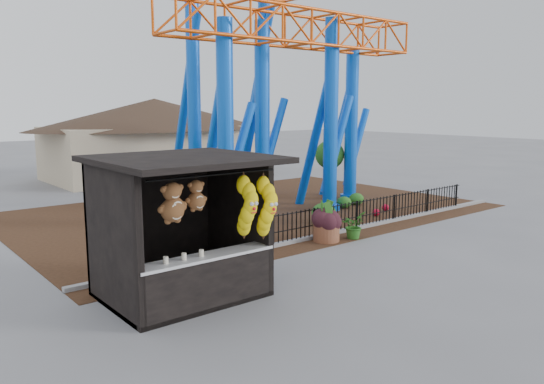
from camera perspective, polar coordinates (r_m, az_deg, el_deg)
ground at (r=12.98m, az=4.76°, el=-9.52°), size 120.00×120.00×0.00m
mulch_bed at (r=21.40m, az=-2.38°, el=-1.97°), size 18.00×12.00×0.02m
curb at (r=17.73m, az=7.38°, el=-4.23°), size 18.00×0.18×0.12m
prize_booth at (r=11.53m, az=-9.18°, el=-4.14°), size 3.50×3.40×3.12m
picket_fence at (r=18.28m, az=9.35°, el=-2.45°), size 12.20×0.06×1.00m
roller_coaster at (r=21.98m, az=-0.44°, el=15.19°), size 11.00×6.37×10.82m
terracotta_planter at (r=16.57m, az=5.86°, el=-4.37°), size 0.93×0.93×0.56m
planter_foliage at (r=16.44m, az=5.89°, el=-2.34°), size 0.70×0.70×0.64m
potted_plant at (r=17.00m, az=8.73°, el=-3.57°), size 0.97×0.91×0.86m
landscaping at (r=19.48m, az=2.38°, el=-2.11°), size 7.60×3.63×0.74m
pavilion at (r=32.31m, az=-12.45°, el=7.07°), size 15.00×15.00×4.80m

